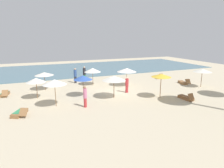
% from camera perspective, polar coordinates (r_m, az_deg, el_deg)
% --- Properties ---
extents(ground_plane, '(60.00, 60.00, 0.00)m').
position_cam_1_polar(ground_plane, '(20.25, 1.40, -2.69)').
color(ground_plane, beige).
extents(ocean_water, '(48.00, 16.00, 0.06)m').
position_cam_1_polar(ocean_water, '(36.09, -9.58, 4.44)').
color(ocean_water, slate).
rests_on(ocean_water, ground_plane).
extents(umbrella_0, '(2.21, 2.21, 2.16)m').
position_cam_1_polar(umbrella_0, '(18.22, 0.58, 1.73)').
color(umbrella_0, brown).
rests_on(umbrella_0, ground_plane).
extents(umbrella_1, '(1.99, 1.99, 2.10)m').
position_cam_1_polar(umbrella_1, '(23.38, -5.74, 4.14)').
color(umbrella_1, brown).
rests_on(umbrella_1, ground_plane).
extents(umbrella_2, '(2.06, 2.06, 2.16)m').
position_cam_1_polar(umbrella_2, '(24.58, 25.13, 3.66)').
color(umbrella_2, brown).
rests_on(umbrella_2, ground_plane).
extents(umbrella_3, '(1.97, 1.97, 2.33)m').
position_cam_1_polar(umbrella_3, '(16.58, -16.61, 0.57)').
color(umbrella_3, olive).
rests_on(umbrella_3, ground_plane).
extents(umbrella_4, '(2.28, 2.28, 2.15)m').
position_cam_1_polar(umbrella_4, '(22.94, 4.39, 4.16)').
color(umbrella_4, brown).
rests_on(umbrella_4, ground_plane).
extents(umbrella_5, '(1.80, 1.80, 2.00)m').
position_cam_1_polar(umbrella_5, '(19.41, -21.54, 1.07)').
color(umbrella_5, brown).
rests_on(umbrella_5, ground_plane).
extents(umbrella_6, '(1.86, 1.86, 2.35)m').
position_cam_1_polar(umbrella_6, '(18.75, 14.34, 2.44)').
color(umbrella_6, brown).
rests_on(umbrella_6, ground_plane).
extents(umbrella_7, '(2.02, 2.02, 1.99)m').
position_cam_1_polar(umbrella_7, '(22.30, -19.38, 2.85)').
color(umbrella_7, brown).
rests_on(umbrella_7, ground_plane).
extents(umbrella_8, '(1.81, 1.81, 2.11)m').
position_cam_1_polar(umbrella_8, '(18.90, -8.59, 1.90)').
color(umbrella_8, brown).
rests_on(umbrella_8, ground_plane).
extents(lounger_0, '(0.99, 1.76, 0.72)m').
position_cam_1_polar(lounger_0, '(28.35, 13.32, 2.05)').
color(lounger_0, brown).
rests_on(lounger_0, ground_plane).
extents(lounger_1, '(0.86, 1.75, 0.71)m').
position_cam_1_polar(lounger_1, '(22.07, -29.11, -2.60)').
color(lounger_1, olive).
rests_on(lounger_1, ground_plane).
extents(lounger_2, '(0.73, 1.68, 0.74)m').
position_cam_1_polar(lounger_2, '(19.46, 21.09, -3.78)').
color(lounger_2, brown).
rests_on(lounger_2, ground_plane).
extents(lounger_3, '(1.03, 1.78, 0.69)m').
position_cam_1_polar(lounger_3, '(25.80, 20.25, 0.43)').
color(lounger_3, olive).
rests_on(lounger_3, ground_plane).
extents(lounger_4, '(1.28, 1.79, 0.67)m').
position_cam_1_polar(lounger_4, '(16.17, -25.56, -7.71)').
color(lounger_4, olive).
rests_on(lounger_4, ground_plane).
extents(person_0, '(0.37, 0.37, 1.69)m').
position_cam_1_polar(person_0, '(20.29, 4.42, -0.21)').
color(person_0, '#BF3338').
rests_on(person_0, ground_plane).
extents(person_1, '(0.49, 0.49, 1.90)m').
position_cam_1_polar(person_1, '(24.96, -10.79, 2.48)').
color(person_1, '#26262D').
rests_on(person_1, ground_plane).
extents(person_2, '(0.42, 0.42, 1.82)m').
position_cam_1_polar(person_2, '(16.14, -7.94, -3.64)').
color(person_2, '#BF3338').
rests_on(person_2, ground_plane).
extents(person_3, '(0.52, 0.52, 1.96)m').
position_cam_1_polar(person_3, '(25.89, -8.15, 3.04)').
color(person_3, '#338C59').
rests_on(person_3, ground_plane).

